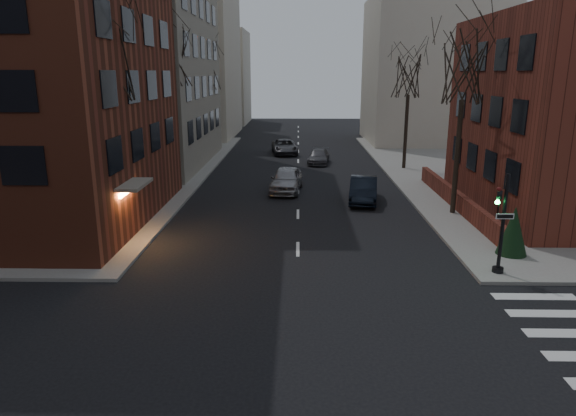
% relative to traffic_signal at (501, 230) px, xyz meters
% --- Properties ---
extents(low_wall_right, '(0.35, 16.00, 1.00)m').
position_rel_traffic_signal_xyz_m(low_wall_right, '(1.36, 10.01, -1.26)').
color(low_wall_right, maroon).
rests_on(low_wall_right, sidewalk_far_right).
extents(building_distant_la, '(14.00, 16.00, 18.00)m').
position_rel_traffic_signal_xyz_m(building_distant_la, '(-22.94, 46.01, 7.09)').
color(building_distant_la, '#BEB4A1').
rests_on(building_distant_la, ground).
extents(building_distant_ra, '(14.00, 14.00, 16.00)m').
position_rel_traffic_signal_xyz_m(building_distant_ra, '(7.06, 41.01, 6.09)').
color(building_distant_ra, '#BEB4A1').
rests_on(building_distant_ra, ground).
extents(building_distant_lb, '(10.00, 12.00, 14.00)m').
position_rel_traffic_signal_xyz_m(building_distant_lb, '(-20.94, 63.01, 5.09)').
color(building_distant_lb, '#BEB4A1').
rests_on(building_distant_lb, ground).
extents(traffic_signal, '(0.76, 0.44, 4.00)m').
position_rel_traffic_signal_xyz_m(traffic_signal, '(0.00, 0.00, 0.00)').
color(traffic_signal, black).
rests_on(traffic_signal, sidewalk_far_right).
extents(tree_left_a, '(4.18, 4.18, 10.26)m').
position_rel_traffic_signal_xyz_m(tree_left_a, '(-16.74, 5.01, 6.56)').
color(tree_left_a, '#2D231C').
rests_on(tree_left_a, sidewalk_far_left).
extents(tree_left_b, '(4.40, 4.40, 10.80)m').
position_rel_traffic_signal_xyz_m(tree_left_b, '(-16.74, 17.01, 7.00)').
color(tree_left_b, '#2D231C').
rests_on(tree_left_b, sidewalk_far_left).
extents(tree_left_c, '(3.96, 3.96, 9.72)m').
position_rel_traffic_signal_xyz_m(tree_left_c, '(-16.74, 31.01, 6.12)').
color(tree_left_c, '#2D231C').
rests_on(tree_left_c, sidewalk_far_left).
extents(tree_right_a, '(3.96, 3.96, 9.72)m').
position_rel_traffic_signal_xyz_m(tree_right_a, '(0.86, 9.01, 6.12)').
color(tree_right_a, '#2D231C').
rests_on(tree_right_a, sidewalk_far_right).
extents(tree_right_b, '(3.74, 3.74, 9.18)m').
position_rel_traffic_signal_xyz_m(tree_right_b, '(0.86, 23.01, 5.68)').
color(tree_right_b, '#2D231C').
rests_on(tree_right_b, sidewalk_far_right).
extents(streetlamp_near, '(0.36, 0.36, 6.28)m').
position_rel_traffic_signal_xyz_m(streetlamp_near, '(-16.14, 13.01, 2.33)').
color(streetlamp_near, black).
rests_on(streetlamp_near, sidewalk_far_left).
extents(streetlamp_far, '(0.36, 0.36, 6.28)m').
position_rel_traffic_signal_xyz_m(streetlamp_far, '(-16.14, 33.01, 2.33)').
color(streetlamp_far, black).
rests_on(streetlamp_far, sidewalk_far_left).
extents(parked_sedan, '(2.26, 4.87, 1.55)m').
position_rel_traffic_signal_xyz_m(parked_sedan, '(-3.85, 12.00, -1.13)').
color(parked_sedan, black).
rests_on(parked_sedan, ground).
extents(car_lane_silver, '(2.44, 5.03, 1.65)m').
position_rel_traffic_signal_xyz_m(car_lane_silver, '(-8.74, 14.75, -1.08)').
color(car_lane_silver, gray).
rests_on(car_lane_silver, ground).
extents(car_lane_gray, '(2.25, 4.42, 1.23)m').
position_rel_traffic_signal_xyz_m(car_lane_gray, '(-6.11, 25.80, -1.29)').
color(car_lane_gray, '#414045').
rests_on(car_lane_gray, ground).
extents(car_lane_far, '(2.91, 5.33, 1.42)m').
position_rel_traffic_signal_xyz_m(car_lane_far, '(-9.29, 31.26, -1.20)').
color(car_lane_far, '#3E3D42').
rests_on(car_lane_far, ground).
extents(sandwich_board, '(0.44, 0.60, 0.95)m').
position_rel_traffic_signal_xyz_m(sandwich_board, '(1.63, 2.54, -1.28)').
color(sandwich_board, silver).
rests_on(sandwich_board, sidewalk_far_right).
extents(evergreen_shrub, '(1.30, 1.30, 2.16)m').
position_rel_traffic_signal_xyz_m(evergreen_shrub, '(1.43, 2.12, -0.68)').
color(evergreen_shrub, black).
rests_on(evergreen_shrub, sidewalk_far_right).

